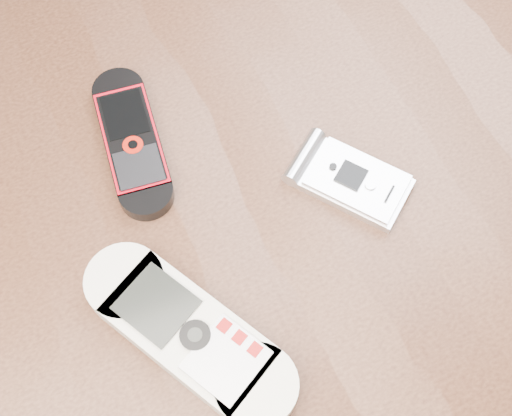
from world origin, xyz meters
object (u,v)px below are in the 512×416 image
object	(u,v)px
nokia_white	(189,333)
nokia_black_red	(132,141)
table	(251,265)
motorola_razr	(353,181)

from	to	relation	value
nokia_white	nokia_black_red	world-z (taller)	nokia_white
table	nokia_white	bearing A→B (deg)	-140.43
nokia_black_red	nokia_white	bearing A→B (deg)	-88.86
nokia_black_red	table	bearing A→B (deg)	-50.82
motorola_razr	table	bearing A→B (deg)	137.96
motorola_razr	nokia_black_red	bearing A→B (deg)	107.63
nokia_white	nokia_black_red	size ratio (longest dim) A/B	1.27
nokia_white	motorola_razr	xyz separation A→B (m)	(0.17, 0.06, -0.00)
table	motorola_razr	xyz separation A→B (m)	(0.08, -0.01, 0.11)
nokia_white	motorola_razr	bearing A→B (deg)	-7.23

